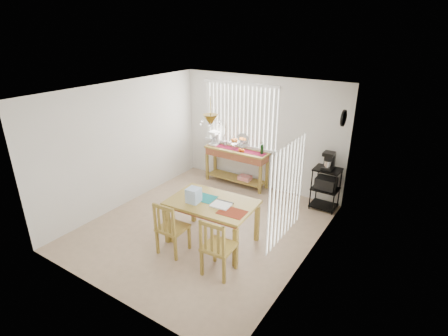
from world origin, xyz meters
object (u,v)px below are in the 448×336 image
Objects in this scene: chair_left at (171,228)px; chair_right at (218,247)px; sideboard at (237,158)px; cart_items at (329,161)px; wire_cart at (326,185)px; dining_table at (212,206)px.

chair_right is at bearing -2.16° from chair_left.
cart_items reaches higher than sideboard.
chair_right is at bearing -103.30° from cart_items.
chair_left is at bearing -119.57° from wire_cart.
dining_table is at bearing -119.24° from wire_cart.
dining_table is 0.92m from chair_right.
cart_items is 0.38× the size of chair_right.
dining_table is (-1.28, -2.30, -0.37)m from cart_items.
cart_items is at bearing -0.83° from sideboard.
chair_left is at bearing -120.71° from dining_table.
chair_left is at bearing 177.84° from chair_right.
cart_items reaches higher than dining_table.
wire_cart is 3.37m from chair_left.
chair_left reaches higher than dining_table.
dining_table is at bearing 130.10° from chair_right.
sideboard is 3.36m from chair_right.
wire_cart is at bearing 60.43° from chair_left.
chair_right is (0.96, -0.04, 0.01)m from chair_left.
sideboard is 1.60× the size of chair_right.
sideboard is at bearing 179.17° from cart_items.
sideboard is 2.22m from cart_items.
sideboard is at bearing 111.09° from dining_table.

